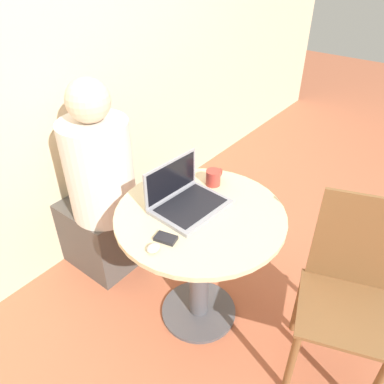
{
  "coord_description": "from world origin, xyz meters",
  "views": [
    {
      "loc": [
        -1.13,
        -0.83,
        1.83
      ],
      "look_at": [
        0.0,
        0.05,
        0.83
      ],
      "focal_mm": 35.0,
      "sensor_mm": 36.0,
      "label": 1
    }
  ],
  "objects": [
    {
      "name": "computer_mouse",
      "position": [
        -0.33,
        -0.0,
        0.75
      ],
      "size": [
        0.06,
        0.05,
        0.03
      ],
      "color": "#B2B2B7",
      "rests_on": "round_table"
    },
    {
      "name": "back_wall",
      "position": [
        0.0,
        1.01,
        1.3
      ],
      "size": [
        7.0,
        0.05,
        2.6
      ],
      "color": "beige",
      "rests_on": "ground_plane"
    },
    {
      "name": "ground_plane",
      "position": [
        0.0,
        0.0,
        0.0
      ],
      "size": [
        12.0,
        12.0,
        0.0
      ],
      "primitive_type": "plane",
      "color": "#B26042"
    },
    {
      "name": "cell_phone",
      "position": [
        -0.24,
        0.01,
        0.74
      ],
      "size": [
        0.08,
        0.11,
        0.02
      ],
      "color": "black",
      "rests_on": "round_table"
    },
    {
      "name": "person_seated",
      "position": [
        -0.04,
        0.73,
        0.52
      ],
      "size": [
        0.38,
        0.59,
        1.26
      ],
      "color": "#4C4742",
      "rests_on": "ground_plane"
    },
    {
      "name": "laptop",
      "position": [
        0.0,
        0.09,
        0.77
      ],
      "size": [
        0.36,
        0.29,
        0.21
      ],
      "color": "gray",
      "rests_on": "round_table"
    },
    {
      "name": "chair_empty",
      "position": [
        0.19,
        -0.69,
        0.48
      ],
      "size": [
        0.51,
        0.51,
        0.95
      ],
      "color": "brown",
      "rests_on": "ground_plane"
    },
    {
      "name": "round_table",
      "position": [
        0.0,
        0.0,
        0.53
      ],
      "size": [
        0.82,
        0.82,
        0.73
      ],
      "color": "#4C4C51",
      "rests_on": "ground_plane"
    },
    {
      "name": "coffee_cup",
      "position": [
        0.24,
        0.09,
        0.77
      ],
      "size": [
        0.12,
        0.08,
        0.08
      ],
      "color": "#B2382D",
      "rests_on": "round_table"
    }
  ]
}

